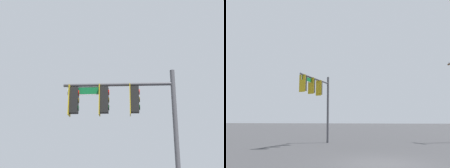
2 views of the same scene
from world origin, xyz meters
The scene contains 1 object.
signal_pole_near centered at (-6.47, -5.77, 4.27)m, with size 4.71×0.87×5.92m.
Camera 1 is at (-5.15, 6.74, 1.29)m, focal length 50.00 mm.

